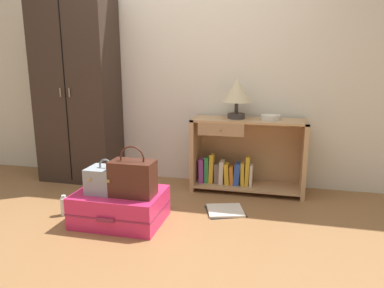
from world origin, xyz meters
The scene contains 11 objects.
ground_plane centered at (0.00, 0.00, 0.00)m, with size 9.00×9.00×0.00m, color olive.
back_wall centered at (0.00, 1.50, 1.30)m, with size 6.40×0.10×2.60m, color silver.
wardrobe centered at (-1.11, 1.20, 0.97)m, with size 0.81×0.47×1.94m.
bookshelf centered at (0.66, 1.25, 0.35)m, with size 1.10×0.40×0.73m.
table_lamp centered at (0.57, 1.25, 0.98)m, with size 0.29×0.29×0.38m.
bowl centered at (0.90, 1.23, 0.75)m, with size 0.18×0.18×0.05m, color silver.
suitcase_large centered at (-0.22, 0.26, 0.13)m, with size 0.69×0.53×0.25m.
train_case centered at (-0.32, 0.22, 0.36)m, with size 0.28×0.23×0.27m.
handbag centered at (-0.08, 0.21, 0.40)m, with size 0.34×0.20×0.39m.
bottle centered at (-0.73, 0.26, 0.08)m, with size 0.06×0.06×0.18m.
open_book_on_floor centered at (0.57, 0.65, 0.01)m, with size 0.40×0.39×0.02m.
Camera 1 is at (0.96, -2.20, 1.24)m, focal length 33.19 mm.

